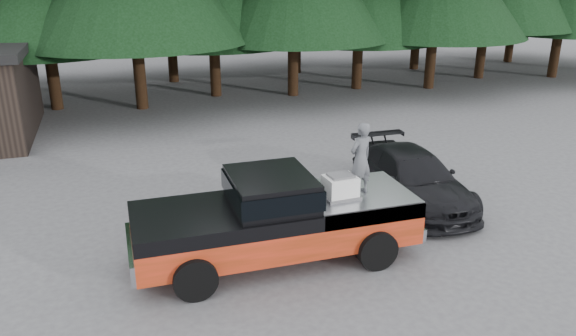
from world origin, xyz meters
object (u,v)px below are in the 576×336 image
object	(u,v)px
pickup_truck	(276,231)
air_compressor	(340,187)
parked_car	(412,178)
man_on_bed	(361,159)

from	to	relation	value
pickup_truck	air_compressor	distance (m)	1.61
pickup_truck	parked_car	distance (m)	4.63
air_compressor	parked_car	bearing A→B (deg)	31.34
pickup_truck	parked_car	world-z (taller)	parked_car
man_on_bed	parked_car	world-z (taller)	man_on_bed
air_compressor	man_on_bed	distance (m)	0.74
pickup_truck	air_compressor	bearing A→B (deg)	-8.62
air_compressor	man_on_bed	size ratio (longest dim) A/B	0.42
pickup_truck	parked_car	xyz separation A→B (m)	(4.24, 1.86, 0.00)
air_compressor	pickup_truck	bearing A→B (deg)	167.31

